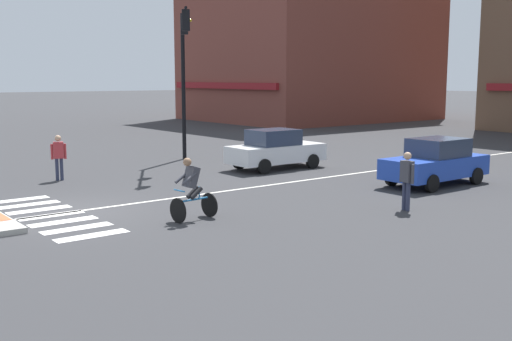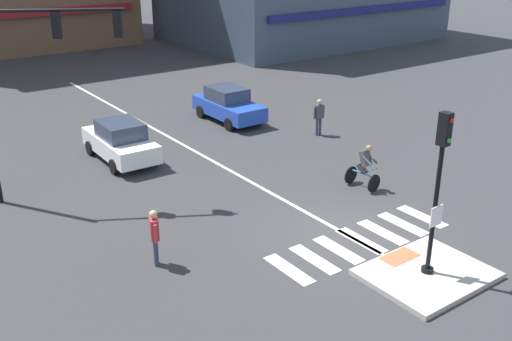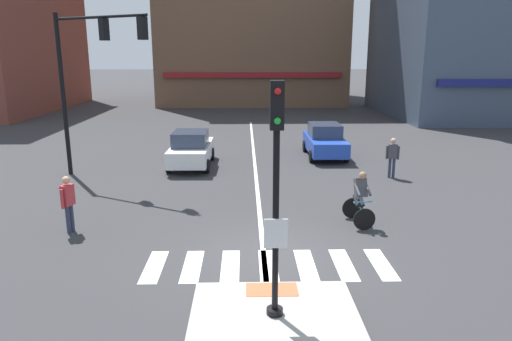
# 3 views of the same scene
# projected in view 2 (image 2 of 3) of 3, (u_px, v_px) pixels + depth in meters

# --- Properties ---
(ground_plane) EXTENTS (300.00, 300.00, 0.00)m
(ground_plane) POSITION_uv_depth(u_px,v_px,m) (347.00, 233.00, 18.26)
(ground_plane) COLOR #333335
(traffic_island) EXTENTS (3.26, 2.61, 0.15)m
(traffic_island) POSITION_uv_depth(u_px,v_px,m) (427.00, 274.00, 15.93)
(traffic_island) COLOR #A3A099
(traffic_island) RESTS_ON ground
(tactile_pad_front) EXTENTS (1.10, 0.60, 0.01)m
(tactile_pad_front) POSITION_uv_depth(u_px,v_px,m) (400.00, 257.00, 16.62)
(tactile_pad_front) COLOR #DB5B38
(tactile_pad_front) RESTS_ON traffic_island
(signal_pole) EXTENTS (0.44, 0.38, 4.42)m
(signal_pole) POSITION_uv_depth(u_px,v_px,m) (439.00, 180.00, 14.90)
(signal_pole) COLOR black
(signal_pole) RESTS_ON traffic_island
(crosswalk_stripe_a) EXTENTS (0.44, 1.80, 0.01)m
(crosswalk_stripe_a) POSITION_uv_depth(u_px,v_px,m) (289.00, 269.00, 16.29)
(crosswalk_stripe_a) COLOR silver
(crosswalk_stripe_a) RESTS_ON ground
(crosswalk_stripe_b) EXTENTS (0.44, 1.80, 0.01)m
(crosswalk_stripe_b) POSITION_uv_depth(u_px,v_px,m) (314.00, 259.00, 16.79)
(crosswalk_stripe_b) COLOR silver
(crosswalk_stripe_b) RESTS_ON ground
(crosswalk_stripe_c) EXTENTS (0.44, 1.80, 0.01)m
(crosswalk_stripe_c) POSITION_uv_depth(u_px,v_px,m) (338.00, 249.00, 17.29)
(crosswalk_stripe_c) COLOR silver
(crosswalk_stripe_c) RESTS_ON ground
(crosswalk_stripe_d) EXTENTS (0.44, 1.80, 0.01)m
(crosswalk_stripe_d) POSITION_uv_depth(u_px,v_px,m) (361.00, 240.00, 17.79)
(crosswalk_stripe_d) COLOR silver
(crosswalk_stripe_d) RESTS_ON ground
(crosswalk_stripe_e) EXTENTS (0.44, 1.80, 0.01)m
(crosswalk_stripe_e) POSITION_uv_depth(u_px,v_px,m) (382.00, 232.00, 18.29)
(crosswalk_stripe_e) COLOR silver
(crosswalk_stripe_e) RESTS_ON ground
(crosswalk_stripe_f) EXTENTS (0.44, 1.80, 0.01)m
(crosswalk_stripe_f) POSITION_uv_depth(u_px,v_px,m) (403.00, 224.00, 18.80)
(crosswalk_stripe_f) COLOR silver
(crosswalk_stripe_f) RESTS_ON ground
(crosswalk_stripe_g) EXTENTS (0.44, 1.80, 0.01)m
(crosswalk_stripe_g) POSITION_uv_depth(u_px,v_px,m) (422.00, 216.00, 19.30)
(crosswalk_stripe_g) COLOR silver
(crosswalk_stripe_g) RESTS_ON ground
(lane_centre_line) EXTENTS (0.14, 28.00, 0.01)m
(lane_centre_line) POSITION_uv_depth(u_px,v_px,m) (184.00, 145.00, 25.72)
(lane_centre_line) COLOR silver
(lane_centre_line) RESTS_ON ground
(traffic_light_mast) EXTENTS (4.18, 2.47, 6.60)m
(traffic_light_mast) POSITION_uv_depth(u_px,v_px,m) (26.00, 69.00, 18.75)
(traffic_light_mast) COLOR black
(traffic_light_mast) RESTS_ON ground
(car_blue_eastbound_far) EXTENTS (1.85, 4.10, 1.64)m
(car_blue_eastbound_far) POSITION_uv_depth(u_px,v_px,m) (228.00, 105.00, 28.69)
(car_blue_eastbound_far) COLOR #2347B7
(car_blue_eastbound_far) RESTS_ON ground
(car_white_westbound_far) EXTENTS (1.90, 4.13, 1.64)m
(car_white_westbound_far) POSITION_uv_depth(u_px,v_px,m) (121.00, 141.00, 23.73)
(car_white_westbound_far) COLOR white
(car_white_westbound_far) RESTS_ON ground
(cyclist) EXTENTS (0.77, 1.15, 1.68)m
(cyclist) POSITION_uv_depth(u_px,v_px,m) (365.00, 166.00, 21.09)
(cyclist) COLOR black
(cyclist) RESTS_ON ground
(pedestrian_at_curb_left) EXTENTS (0.33, 0.52, 1.67)m
(pedestrian_at_curb_left) POSITION_uv_depth(u_px,v_px,m) (155.00, 233.00, 16.15)
(pedestrian_at_curb_left) COLOR #2D334C
(pedestrian_at_curb_left) RESTS_ON ground
(pedestrian_waiting_far_side) EXTENTS (0.54, 0.28, 1.67)m
(pedestrian_waiting_far_side) POSITION_uv_depth(u_px,v_px,m) (319.00, 114.00, 26.60)
(pedestrian_waiting_far_side) COLOR #2D334C
(pedestrian_waiting_far_side) RESTS_ON ground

